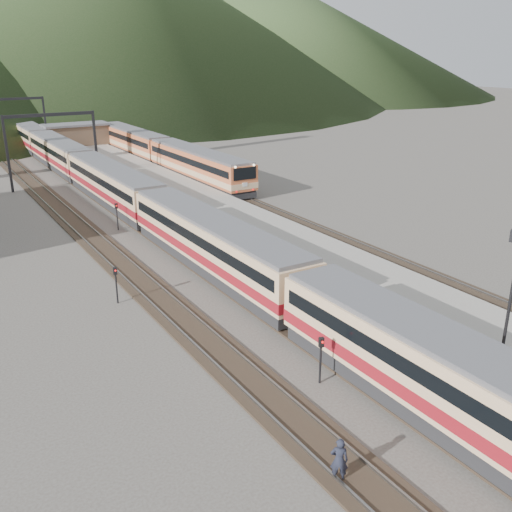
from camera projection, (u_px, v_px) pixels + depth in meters
track_main at (129, 214)px, 52.28m from camera, size 2.60×200.00×0.23m
track_far at (74, 222)px, 49.82m from camera, size 2.60×200.00×0.23m
track_second at (238, 198)px, 57.93m from camera, size 2.60×200.00×0.23m
platform at (193, 206)px, 53.28m from camera, size 8.00×100.00×1.00m
gantry_near at (52, 136)px, 61.06m from camera, size 9.55×0.25×8.00m
gantry_far at (11, 115)px, 81.13m from camera, size 9.55×0.25×8.00m
station_shed at (76, 134)px, 84.69m from camera, size 9.40×4.40×3.10m
hill_c at (240, 24)px, 234.39m from camera, size 160.00×160.00×50.00m
main_train at (113, 184)px, 54.83m from camera, size 3.04×104.05×3.71m
second_train at (162, 151)px, 72.95m from camera, size 3.09×42.09×3.78m
short_signal_a at (321, 354)px, 25.21m from camera, size 0.25×0.21×2.27m
short_signal_b at (117, 213)px, 47.31m from camera, size 0.25×0.21×2.27m
short_signal_c at (116, 280)px, 33.37m from camera, size 0.24×0.19×2.27m
worker at (339, 460)px, 19.56m from camera, size 0.75×0.71×1.72m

